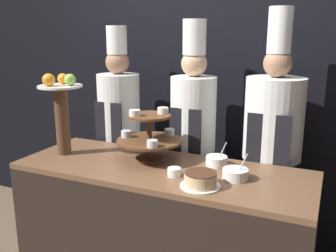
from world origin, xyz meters
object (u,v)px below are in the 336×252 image
object	(u,v)px
tiered_stand	(149,135)
chef_left	(119,126)
serving_bowl_near	(235,174)
serving_bowl_far	(217,161)
cup_white	(174,172)
chef_center_left	(193,133)
fruit_pedestal	(61,106)
cake_round	(200,180)
chef_center_right	(272,142)

from	to	relation	value
tiered_stand	chef_left	bearing A→B (deg)	138.77
serving_bowl_near	serving_bowl_far	world-z (taller)	serving_bowl_near
cup_white	chef_left	world-z (taller)	chef_left
serving_bowl_near	chef_left	size ratio (longest dim) A/B	0.09
chef_center_left	cup_white	bearing A→B (deg)	-78.96
serving_bowl_far	fruit_pedestal	bearing A→B (deg)	-168.49
tiered_stand	serving_bowl_near	size ratio (longest dim) A/B	2.65
fruit_pedestal	serving_bowl_near	xyz separation A→B (m)	(1.23, 0.03, -0.31)
cake_round	chef_center_right	distance (m)	0.79
tiered_stand	fruit_pedestal	distance (m)	0.65
chef_left	chef_center_left	distance (m)	0.65
cake_round	chef_center_left	size ratio (longest dim) A/B	0.12
chef_center_right	tiered_stand	bearing A→B (deg)	-148.74
cake_round	fruit_pedestal	bearing A→B (deg)	171.56
cup_white	serving_bowl_far	distance (m)	0.34
serving_bowl_near	chef_center_right	size ratio (longest dim) A/B	0.09
cake_round	serving_bowl_near	size ratio (longest dim) A/B	1.38
chef_left	tiered_stand	bearing A→B (deg)	-41.23
fruit_pedestal	chef_center_right	xyz separation A→B (m)	(1.35, 0.58, -0.25)
tiered_stand	serving_bowl_near	world-z (taller)	tiered_stand
chef_center_left	chef_center_right	xyz separation A→B (m)	(0.59, -0.00, -0.01)
cake_round	chef_center_right	world-z (taller)	chef_center_right
fruit_pedestal	cake_round	size ratio (longest dim) A/B	2.51
fruit_pedestal	chef_center_left	world-z (taller)	chef_center_left
cup_white	serving_bowl_near	world-z (taller)	serving_bowl_near
tiered_stand	serving_bowl_far	bearing A→B (deg)	10.67
tiered_stand	fruit_pedestal	bearing A→B (deg)	-167.88
tiered_stand	serving_bowl_far	xyz separation A→B (m)	(0.44, 0.08, -0.14)
cup_white	serving_bowl_near	bearing A→B (deg)	16.37
serving_bowl_far	cup_white	bearing A→B (deg)	-121.10
cup_white	chef_left	xyz separation A→B (m)	(-0.78, 0.65, 0.06)
cup_white	chef_left	size ratio (longest dim) A/B	0.05
chef_left	chef_center_left	size ratio (longest dim) A/B	0.98
serving_bowl_near	cake_round	bearing A→B (deg)	-128.67
cake_round	cup_white	world-z (taller)	cake_round
fruit_pedestal	serving_bowl_far	world-z (taller)	fruit_pedestal
cake_round	serving_bowl_far	xyz separation A→B (m)	(-0.02, 0.37, -0.01)
tiered_stand	serving_bowl_far	distance (m)	0.47
chef_left	fruit_pedestal	bearing A→B (deg)	-100.11
chef_left	chef_center_right	world-z (taller)	chef_center_right
chef_center_right	fruit_pedestal	bearing A→B (deg)	-156.79
serving_bowl_near	chef_center_left	bearing A→B (deg)	130.76
chef_center_left	cake_round	bearing A→B (deg)	-66.34
chef_center_right	chef_center_left	bearing A→B (deg)	179.99
cake_round	serving_bowl_far	size ratio (longest dim) A/B	1.41
chef_left	cake_round	bearing A→B (deg)	-37.10
chef_left	chef_center_right	bearing A→B (deg)	-0.00
tiered_stand	chef_left	size ratio (longest dim) A/B	0.24
tiered_stand	chef_center_right	bearing A→B (deg)	31.26
cake_round	chef_center_right	size ratio (longest dim) A/B	0.12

